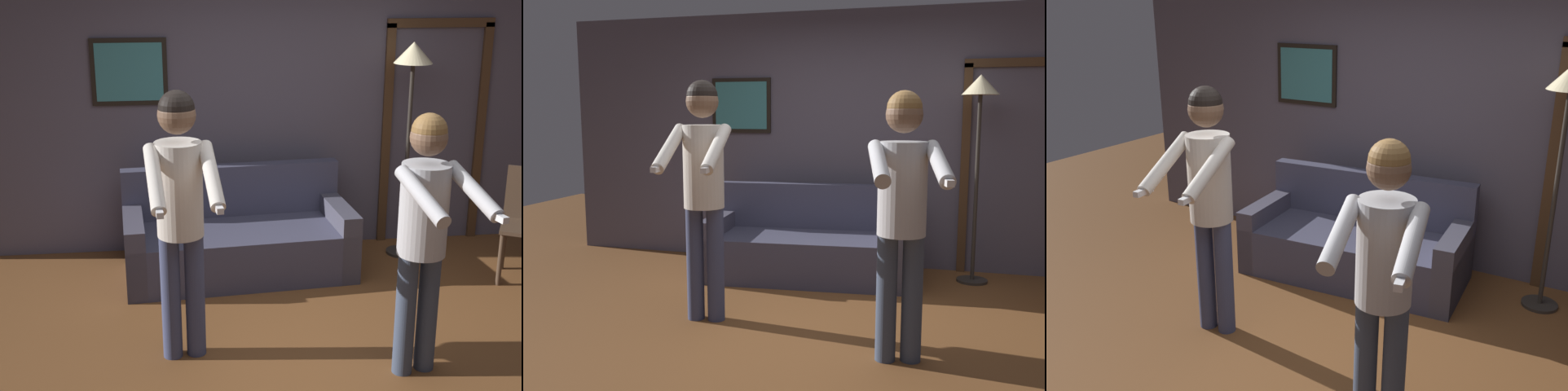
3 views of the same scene
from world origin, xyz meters
The scene contains 6 objects.
ground_plane centered at (0.00, 0.00, 0.00)m, with size 12.00×12.00×0.00m, color brown.
back_wall_assembly centered at (0.01, 2.08, 1.30)m, with size 6.40×0.10×2.60m.
couch centered at (-0.35, 1.44, 0.28)m, with size 1.96×0.99×0.87m.
torchiere_lamp centered at (1.18, 1.68, 1.59)m, with size 0.33×0.33×1.91m.
person_standing_left centered at (-0.83, 0.07, 1.11)m, with size 0.48×0.72×1.81m.
person_standing_right centered at (0.64, -0.30, 1.03)m, with size 0.52×0.68×1.70m.
Camera 3 is at (1.70, -2.84, 2.34)m, focal length 40.00 mm.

